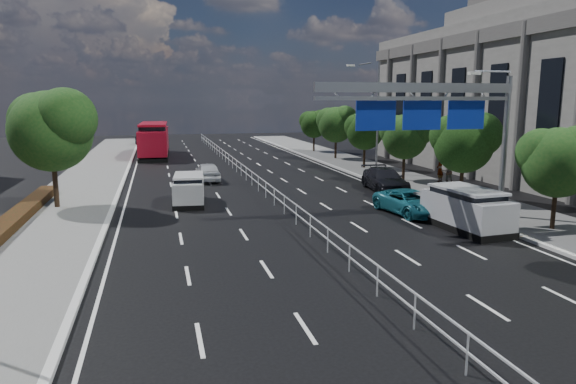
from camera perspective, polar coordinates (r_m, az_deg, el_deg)
name	(u,v)px	position (r m, az deg, el deg)	size (l,w,h in m)	color
ground	(400,317)	(15.22, 12.36, -13.42)	(160.00, 160.00, 0.00)	black
kerb_near	(56,353)	(14.00, -24.37, -16.01)	(0.25, 140.00, 0.15)	silver
median_fence	(254,180)	(35.91, -3.84, 1.37)	(0.05, 85.00, 1.02)	silver
overhead_gantry	(438,109)	(26.03, 16.28, 8.87)	(10.24, 0.38, 7.45)	gray
streetlight_far	(374,110)	(41.97, 9.59, 8.96)	(2.78, 2.40, 9.00)	gray
civic_hall	(552,97)	(45.74, 27.30, 9.40)	(14.40, 36.00, 14.35)	slate
near_tree_back	(52,126)	(30.89, -24.76, 6.64)	(4.84, 4.51, 6.69)	black
far_tree_c	(560,158)	(26.36, 27.95, 3.34)	(3.52, 3.28, 4.94)	black
far_tree_d	(465,140)	(32.25, 19.05, 5.49)	(3.85, 3.59, 5.34)	black
far_tree_e	(406,134)	(38.73, 12.94, 6.30)	(3.63, 3.38, 5.13)	black
far_tree_f	(365,129)	(45.52, 8.61, 6.91)	(3.52, 3.28, 5.02)	black
far_tree_g	(337,123)	(52.49, 5.42, 7.69)	(3.96, 3.69, 5.45)	black
far_tree_h	(314,123)	(59.61, 2.96, 7.71)	(3.41, 3.18, 4.91)	black
white_minivan	(189,189)	(30.57, -10.94, 0.28)	(2.10, 4.17, 1.75)	black
red_bus	(154,139)	(57.04, -14.65, 5.71)	(3.30, 12.11, 3.59)	black
near_car_silver	(208,172)	(39.05, -8.93, 2.25)	(1.66, 4.13, 1.41)	silver
near_car_dark	(145,138)	(72.46, -15.62, 5.75)	(1.81, 5.18, 1.71)	black
silver_minivan	(466,209)	(25.52, 19.17, -1.81)	(2.36, 4.89, 1.98)	black
parked_car_teal	(409,202)	(28.14, 13.35, -1.12)	(2.13, 4.62, 1.28)	#1B6A7A
parked_car_dark	(385,179)	(35.08, 10.69, 1.39)	(2.12, 5.21, 1.51)	black
pedestrian_a	(440,169)	(38.84, 16.54, 2.43)	(0.67, 0.44, 1.82)	gray
pedestrian_b	(448,172)	(37.99, 17.31, 2.18)	(0.86, 0.67, 1.77)	gray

